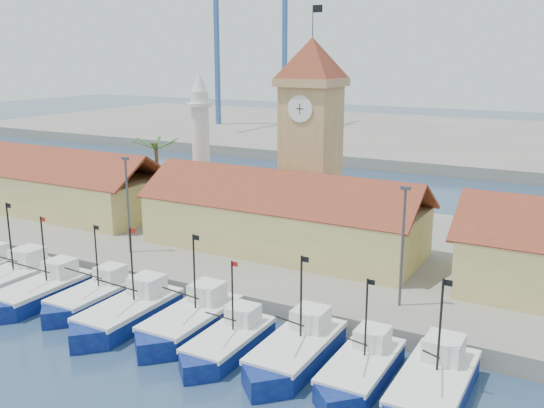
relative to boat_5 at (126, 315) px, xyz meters
The scene contains 20 objects.
ground 4.30m from the boat_5, 29.45° to the right, with size 400.00×400.00×0.00m, color #1B3149.
quay 22.23m from the boat_5, 80.48° to the left, with size 140.00×32.00×1.50m, color gray.
terminal 107.99m from the boat_5, 88.05° to the left, with size 240.00×80.00×2.00m, color gray.
boat_2 13.39m from the boat_5, behind, with size 3.87×10.60×8.02m.
boat_3 9.13m from the boat_5, behind, with size 3.57×9.79×7.41m.
boat_4 4.84m from the boat_5, 165.66° to the left, with size 3.36×9.20×6.96m.
boat_5 is the anchor object (origin of this frame).
boat_6 5.00m from the boat_5, 12.62° to the left, with size 3.68×10.08×7.63m.
boat_7 8.98m from the boat_5, ahead, with size 3.23×8.86×6.70m.
boat_8 13.61m from the boat_5, ahead, with size 3.65×10.01×7.57m.
boat_9 18.11m from the boat_5, ahead, with size 3.32×9.09×6.88m.
boat_10 22.55m from the boat_5, ahead, with size 3.73×10.21×7.73m.
hall_left 33.67m from the boat_5, 147.67° to the left, with size 31.20×10.13×7.61m.
hall_center 18.57m from the boat_5, 78.41° to the left, with size 27.04×10.13×7.61m.
clock_tower 26.65m from the boat_5, 81.26° to the left, with size 5.80×5.80×22.70m.
minaret 29.67m from the boat_5, 113.60° to the left, with size 3.00×3.00×16.30m.
palm_tree 29.47m from the boat_5, 124.31° to the left, with size 5.60×5.03×8.39m.
lamp_posts 12.17m from the boat_5, 67.18° to the left, with size 80.70×0.25×9.03m.
crane_blue_far 117.96m from the boat_5, 120.66° to the left, with size 1.00×32.87×47.80m.
crane_blue_near 115.99m from the boat_5, 111.98° to the left, with size 1.00×30.91×44.94m.
Camera 1 is at (25.84, -29.12, 19.58)m, focal length 40.00 mm.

